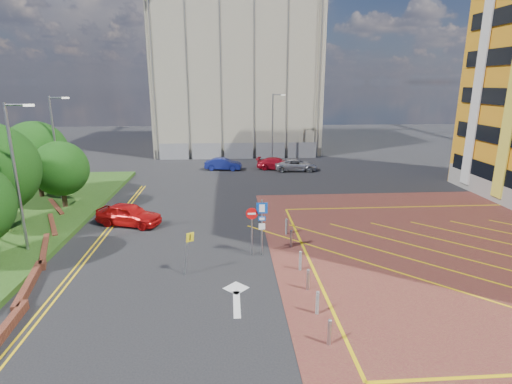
{
  "coord_description": "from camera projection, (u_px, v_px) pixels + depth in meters",
  "views": [
    {
      "loc": [
        -1.22,
        -19.37,
        9.28
      ],
      "look_at": [
        0.39,
        3.99,
        2.82
      ],
      "focal_mm": 28.0,
      "sensor_mm": 36.0,
      "label": 1
    }
  ],
  "objects": [
    {
      "name": "construction_fence",
      "position": [
        247.0,
        151.0,
        49.83
      ],
      "size": [
        21.6,
        0.06,
        2.0
      ],
      "primitive_type": "cube",
      "color": "gray",
      "rests_on": "ground"
    },
    {
      "name": "retaining_wall",
      "position": [
        41.0,
        251.0,
        22.27
      ],
      "size": [
        6.06,
        20.33,
        0.4
      ],
      "color": "brown",
      "rests_on": "ground"
    },
    {
      "name": "car_red_left",
      "position": [
        129.0,
        214.0,
        26.67
      ],
      "size": [
        4.69,
        3.08,
        1.48
      ],
      "primitive_type": "imported",
      "rotation": [
        0.0,
        0.0,
        1.24
      ],
      "color": "red",
      "rests_on": "ground"
    },
    {
      "name": "ground",
      "position": [
        254.0,
        263.0,
        21.18
      ],
      "size": [
        140.0,
        140.0,
        0.0
      ],
      "primitive_type": "plane",
      "color": "black",
      "rests_on": "ground"
    },
    {
      "name": "construction_building",
      "position": [
        236.0,
        70.0,
        56.73
      ],
      "size": [
        21.2,
        19.2,
        22.0
      ],
      "primitive_type": "cube",
      "color": "#AEA68F",
      "rests_on": "ground"
    },
    {
      "name": "car_blue_back",
      "position": [
        223.0,
        164.0,
        43.53
      ],
      "size": [
        4.12,
        1.96,
        1.3
      ],
      "primitive_type": "imported",
      "rotation": [
        0.0,
        0.0,
        1.42
      ],
      "color": "navy",
      "rests_on": "ground"
    },
    {
      "name": "forecourt",
      "position": [
        506.0,
        255.0,
        22.1
      ],
      "size": [
        26.0,
        26.0,
        0.02
      ],
      "primitive_type": "cube",
      "color": "brown",
      "rests_on": "ground"
    },
    {
      "name": "tree_d",
      "position": [
        36.0,
        153.0,
        31.56
      ],
      "size": [
        5.0,
        5.0,
        6.08
      ],
      "color": "#3D2B1C",
      "rests_on": "grass_bed"
    },
    {
      "name": "lamp_back",
      "position": [
        273.0,
        125.0,
        47.22
      ],
      "size": [
        1.53,
        0.16,
        8.0
      ],
      "color": "#9EA0A8",
      "rests_on": "ground"
    },
    {
      "name": "lamp_left_far",
      "position": [
        56.0,
        145.0,
        30.53
      ],
      "size": [
        1.53,
        0.16,
        8.0
      ],
      "color": "#9EA0A8",
      "rests_on": "grass_bed"
    },
    {
      "name": "warning_sign",
      "position": [
        188.0,
        248.0,
        19.55
      ],
      "size": [
        0.59,
        0.38,
        2.25
      ],
      "color": "#9EA0A8",
      "rests_on": "ground"
    },
    {
      "name": "bollard_row",
      "position": [
        303.0,
        268.0,
        19.6
      ],
      "size": [
        0.14,
        11.14,
        0.9
      ],
      "color": "#9EA0A8",
      "rests_on": "forecourt"
    },
    {
      "name": "lamp_left_near",
      "position": [
        17.0,
        173.0,
        21.04
      ],
      "size": [
        1.53,
        0.16,
        8.0
      ],
      "color": "#9EA0A8",
      "rests_on": "grass_bed"
    },
    {
      "name": "sign_cluster",
      "position": [
        258.0,
        222.0,
        21.63
      ],
      "size": [
        1.17,
        0.12,
        3.2
      ],
      "color": "#9EA0A8",
      "rests_on": "ground"
    },
    {
      "name": "car_silver_back",
      "position": [
        296.0,
        165.0,
        43.13
      ],
      "size": [
        4.68,
        2.35,
        1.27
      ],
      "primitive_type": "imported",
      "rotation": [
        0.0,
        0.0,
        1.52
      ],
      "color": "#AEAEB5",
      "rests_on": "ground"
    },
    {
      "name": "tree_c",
      "position": [
        61.0,
        169.0,
        29.06
      ],
      "size": [
        4.0,
        4.0,
        4.9
      ],
      "color": "#3D2B1C",
      "rests_on": "grass_bed"
    },
    {
      "name": "car_red_back",
      "position": [
        277.0,
        164.0,
        43.77
      ],
      "size": [
        4.77,
        2.91,
        1.29
      ],
      "primitive_type": "imported",
      "rotation": [
        0.0,
        0.0,
        1.31
      ],
      "color": "red",
      "rests_on": "ground"
    }
  ]
}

